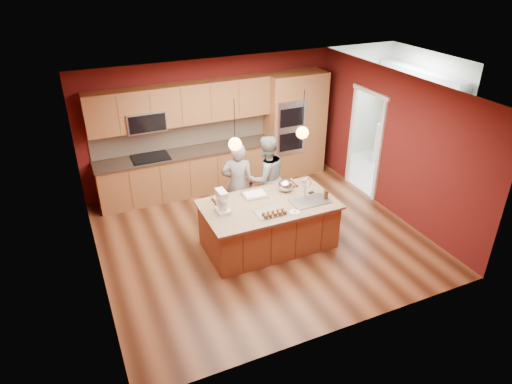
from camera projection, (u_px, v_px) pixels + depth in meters
name	position (u px, v px, depth m)	size (l,w,h in m)	color
floor	(260.00, 237.00, 8.25)	(5.50, 5.50, 0.00)	#412111
ceiling	(261.00, 90.00, 6.97)	(5.50, 5.50, 0.00)	silver
wall_back	(211.00, 123.00, 9.62)	(5.50, 5.50, 0.00)	#521311
wall_front	(346.00, 249.00, 5.60)	(5.50, 5.50, 0.00)	#521311
wall_left	(89.00, 203.00, 6.62)	(5.00, 5.00, 0.00)	#521311
wall_right	(393.00, 144.00, 8.60)	(5.00, 5.00, 0.00)	#521311
cabinet_run	(185.00, 149.00, 9.34)	(3.74, 0.64, 2.30)	brown
oven_column	(295.00, 125.00, 10.13)	(1.30, 0.62, 2.30)	brown
doorway_trim	(365.00, 144.00, 9.38)	(0.08, 1.11, 2.20)	silver
laundry_room	(420.00, 88.00, 9.86)	(2.60, 2.70, 2.70)	silver
pendant_left	(235.00, 144.00, 6.89)	(0.20, 0.20, 0.80)	black
pendant_right	(302.00, 132.00, 7.31)	(0.20, 0.20, 0.80)	black
island	(269.00, 224.00, 7.85)	(2.25, 1.27, 1.21)	brown
person_left	(238.00, 185.00, 8.30)	(0.59, 0.39, 1.62)	black
person_right	(266.00, 178.00, 8.50)	(0.81, 0.63, 1.66)	gray
stand_mixer	(222.00, 203.00, 7.34)	(0.21, 0.29, 0.39)	white
sheet_cake	(255.00, 195.00, 7.88)	(0.42, 0.31, 0.05)	silver
cooling_rack	(270.00, 213.00, 7.37)	(0.45, 0.32, 0.02)	#A0A1A7
mixing_bowl	(286.00, 185.00, 8.01)	(0.26, 0.26, 0.22)	silver
plate	(295.00, 212.00, 7.39)	(0.17, 0.17, 0.01)	silver
tumbler	(326.00, 194.00, 7.77)	(0.08, 0.08, 0.16)	#3A260E
phone	(311.00, 193.00, 7.98)	(0.12, 0.06, 0.01)	black
cupcakes_left	(218.00, 201.00, 7.65)	(0.16, 0.33, 0.07)	#BA7E47
cupcakes_rack	(274.00, 213.00, 7.28)	(0.41, 0.17, 0.07)	#BA7E47
cupcakes_right	(291.00, 183.00, 8.24)	(0.21, 0.28, 0.06)	#BA7E47
washer	(416.00, 154.00, 10.19)	(0.68, 0.71, 1.10)	white
dryer	(393.00, 144.00, 10.83)	(0.62, 0.64, 0.99)	white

